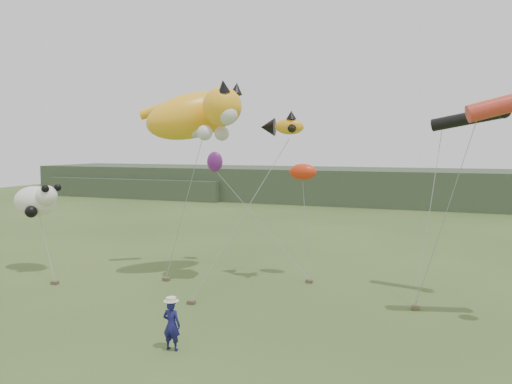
# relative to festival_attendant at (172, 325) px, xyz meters

# --- Properties ---
(ground) EXTENTS (120.00, 120.00, 0.00)m
(ground) POSITION_rel_festival_attendant_xyz_m (0.24, 1.32, -0.83)
(ground) COLOR #385123
(ground) RESTS_ON ground
(headland) EXTENTS (90.00, 13.00, 4.00)m
(headland) POSITION_rel_festival_attendant_xyz_m (-2.87, 46.01, 1.09)
(headland) COLOR #2D3D28
(headland) RESTS_ON ground
(festival_attendant) EXTENTS (0.62, 0.42, 1.67)m
(festival_attendant) POSITION_rel_festival_attendant_xyz_m (0.00, 0.00, 0.00)
(festival_attendant) COLOR #161653
(festival_attendant) RESTS_ON ground
(sandbag_anchors) EXTENTS (16.79, 5.23, 0.16)m
(sandbag_anchors) POSITION_rel_festival_attendant_xyz_m (-1.26, 6.59, -0.75)
(sandbag_anchors) COLOR brown
(sandbag_anchors) RESTS_ON ground
(cat_kite) EXTENTS (6.59, 5.35, 3.33)m
(cat_kite) POSITION_rel_festival_attendant_xyz_m (-3.30, 8.50, 7.39)
(cat_kite) COLOR yellow
(cat_kite) RESTS_ON ground
(fish_kite) EXTENTS (2.34, 1.56, 1.18)m
(fish_kite) POSITION_rel_festival_attendant_xyz_m (0.77, 9.06, 6.76)
(fish_kite) COLOR orange
(fish_kite) RESTS_ON ground
(tube_kites) EXTENTS (4.99, 4.70, 1.69)m
(tube_kites) POSITION_rel_festival_attendant_xyz_m (10.20, 7.52, 7.29)
(tube_kites) COLOR black
(tube_kites) RESTS_ON ground
(panda_kite) EXTENTS (2.84, 1.84, 1.76)m
(panda_kite) POSITION_rel_festival_attendant_xyz_m (-11.98, 6.53, 2.95)
(panda_kite) COLOR white
(panda_kite) RESTS_ON ground
(misc_kites) EXTENTS (6.60, 1.88, 1.39)m
(misc_kites) POSITION_rel_festival_attendant_xyz_m (-0.74, 10.86, 4.70)
(misc_kites) COLOR red
(misc_kites) RESTS_ON ground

